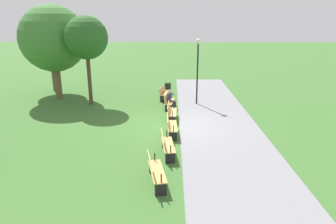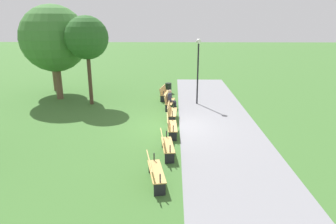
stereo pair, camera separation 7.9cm
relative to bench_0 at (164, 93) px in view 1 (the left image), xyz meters
The scene contains 14 objects.
ground_plane 5.68m from the bench_0, ahead, with size 120.00×120.00×0.00m, color #3D6B2D.
path_paving 6.39m from the bench_0, 28.12° to the left, with size 25.55×4.12×0.01m, color gray.
bench_0 is the anchor object (origin of this frame).
bench_1 2.26m from the bench_0, ahead, with size 1.71×0.66×0.89m.
bench_2 4.52m from the bench_0, ahead, with size 1.68×0.53×0.89m.
bench_3 6.78m from the bench_0, ahead, with size 1.68×0.53×0.89m.
bench_4 9.02m from the bench_0, ahead, with size 1.71×0.66×0.89m.
bench_5 11.25m from the bench_0, ahead, with size 1.72×0.77×0.89m.
person_seated 2.33m from the bench_0, 11.84° to the left, with size 0.36×0.55×1.20m.
tree_0 6.23m from the bench_0, 74.30° to the right, with size 2.68×2.68×5.60m.
tree_1 8.21m from the bench_0, 90.07° to the right, with size 4.39×4.39×6.32m.
tree_3 9.94m from the bench_0, 106.67° to the right, with size 3.22×3.22×6.29m.
lamp_post 3.45m from the bench_0, 62.58° to the left, with size 0.32×0.32×4.20m.
trash_bin 1.88m from the bench_0, behind, with size 0.47×0.47×0.76m, color black.
Camera 1 is at (14.64, -0.04, 5.35)m, focal length 31.98 mm.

